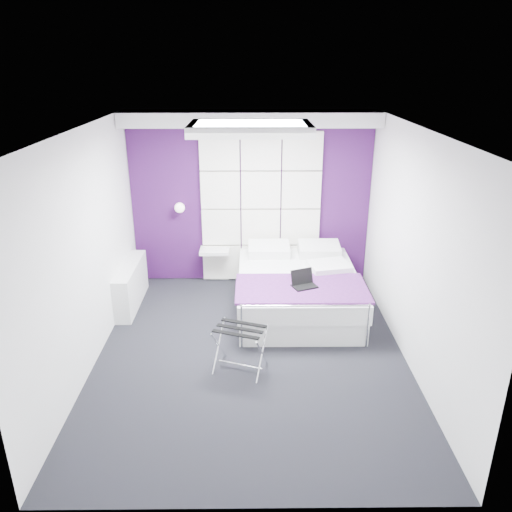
% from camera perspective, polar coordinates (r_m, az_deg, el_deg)
% --- Properties ---
extents(floor, '(4.40, 4.40, 0.00)m').
position_cam_1_polar(floor, '(6.04, -0.55, -11.07)').
color(floor, black).
rests_on(floor, ground).
extents(ceiling, '(4.40, 4.40, 0.00)m').
position_cam_1_polar(ceiling, '(5.13, -0.66, 14.20)').
color(ceiling, white).
rests_on(ceiling, wall_back).
extents(wall_back, '(3.60, 0.00, 3.60)m').
position_cam_1_polar(wall_back, '(7.55, -0.60, 6.52)').
color(wall_back, white).
rests_on(wall_back, floor).
extents(wall_left, '(0.00, 4.40, 4.40)m').
position_cam_1_polar(wall_left, '(5.74, -18.87, 0.43)').
color(wall_left, white).
rests_on(wall_left, floor).
extents(wall_right, '(0.00, 4.40, 4.40)m').
position_cam_1_polar(wall_right, '(5.74, 17.68, 0.56)').
color(wall_right, white).
rests_on(wall_right, floor).
extents(accent_wall, '(3.58, 0.02, 2.58)m').
position_cam_1_polar(accent_wall, '(7.54, -0.60, 6.50)').
color(accent_wall, '#381045').
rests_on(accent_wall, wall_back).
extents(soffit, '(3.58, 0.50, 0.20)m').
position_cam_1_polar(soffit, '(7.08, -0.64, 15.42)').
color(soffit, silver).
rests_on(soffit, wall_back).
extents(headboard, '(1.80, 0.08, 2.30)m').
position_cam_1_polar(headboard, '(7.52, 0.55, 5.45)').
color(headboard, silver).
rests_on(headboard, wall_back).
extents(skylight, '(1.36, 0.86, 0.12)m').
position_cam_1_polar(skylight, '(5.73, -0.65, 14.47)').
color(skylight, white).
rests_on(skylight, ceiling).
extents(wall_lamp, '(0.15, 0.15, 0.15)m').
position_cam_1_polar(wall_lamp, '(7.51, -8.68, 5.56)').
color(wall_lamp, white).
rests_on(wall_lamp, wall_back).
extents(radiator, '(0.22, 1.20, 0.60)m').
position_cam_1_polar(radiator, '(7.24, -14.09, -3.24)').
color(radiator, silver).
rests_on(radiator, floor).
extents(bed, '(1.67, 2.01, 0.71)m').
position_cam_1_polar(bed, '(6.92, 4.75, -3.84)').
color(bed, silver).
rests_on(bed, floor).
extents(nightstand, '(0.44, 0.35, 0.05)m').
position_cam_1_polar(nightstand, '(7.63, -4.75, 0.64)').
color(nightstand, silver).
rests_on(nightstand, wall_back).
extents(luggage_rack, '(0.53, 0.39, 0.53)m').
position_cam_1_polar(luggage_rack, '(5.63, -1.83, -10.55)').
color(luggage_rack, silver).
rests_on(luggage_rack, floor).
extents(laptop, '(0.30, 0.21, 0.22)m').
position_cam_1_polar(laptop, '(6.38, 5.54, -2.97)').
color(laptop, black).
rests_on(laptop, bed).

